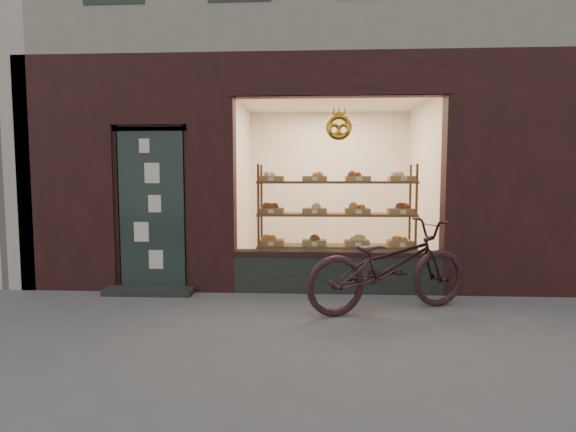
{
  "coord_description": "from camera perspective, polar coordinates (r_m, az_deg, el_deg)",
  "views": [
    {
      "loc": [
        0.11,
        -3.76,
        1.5
      ],
      "look_at": [
        -0.19,
        2.0,
        1.02
      ],
      "focal_mm": 28.0,
      "sensor_mm": 36.0,
      "label": 1
    }
  ],
  "objects": [
    {
      "name": "bicycle",
      "position": [
        5.23,
        12.67,
        -6.15
      ],
      "size": [
        2.1,
        1.35,
        1.04
      ],
      "primitive_type": "imported",
      "rotation": [
        0.0,
        0.0,
        1.93
      ],
      "color": "black",
      "rests_on": "ground"
    },
    {
      "name": "ground",
      "position": [
        4.05,
        1.32,
        -17.02
      ],
      "size": [
        90.0,
        90.0,
        0.0
      ],
      "primitive_type": "plane",
      "color": "#545458"
    },
    {
      "name": "display_shelf",
      "position": [
        6.35,
        6.08,
        -1.05
      ],
      "size": [
        2.2,
        0.45,
        1.7
      ],
      "color": "#553916",
      "rests_on": "ground"
    }
  ]
}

